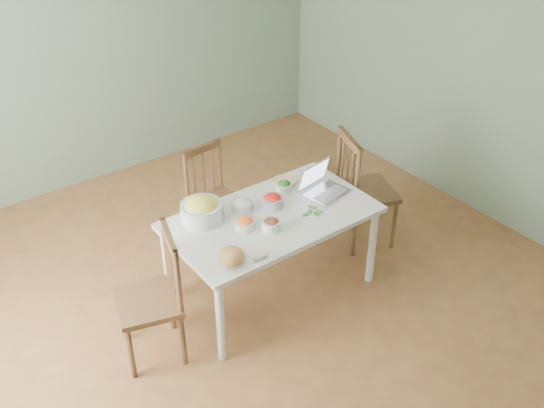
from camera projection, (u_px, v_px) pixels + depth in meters
floor at (247, 303)px, 4.78m from camera, size 5.00×5.00×0.00m
wall_back at (91, 47)px, 5.72m from camera, size 5.00×0.00×2.70m
wall_right at (483, 67)px, 5.29m from camera, size 0.00×5.00×2.70m
dining_table at (272, 254)px, 4.71m from camera, size 1.53×0.86×0.72m
chair_far at (217, 202)px, 5.14m from camera, size 0.44×0.43×0.92m
chair_left at (148, 299)px, 4.09m from camera, size 0.52×0.53×0.98m
chair_right at (367, 189)px, 5.20m from camera, size 0.57×0.58×1.03m
bread_boule at (232, 256)px, 4.02m from camera, size 0.22×0.22×0.11m
butter_stick at (260, 258)px, 4.07m from camera, size 0.10×0.04×0.03m
bowl_squash at (202, 209)px, 4.42m from camera, size 0.33×0.33×0.18m
bowl_carrot at (245, 224)px, 4.36m from camera, size 0.15×0.15×0.08m
bowl_onion at (242, 205)px, 4.55m from camera, size 0.21×0.21×0.09m
bowl_mushroom at (271, 224)px, 4.34m from camera, size 0.17×0.17×0.09m
bowl_redpep at (272, 201)px, 4.59m from camera, size 0.21×0.21×0.10m
bowl_broccoli at (284, 186)px, 4.79m from camera, size 0.16×0.16×0.08m
flatbread at (284, 181)px, 4.91m from camera, size 0.26×0.26×0.02m
basil_bunch at (311, 211)px, 4.54m from camera, size 0.19×0.19×0.02m
laptop at (328, 181)px, 4.70m from camera, size 0.37×0.33×0.23m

